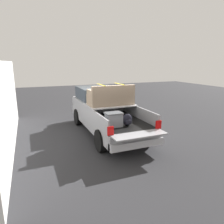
# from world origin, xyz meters

# --- Properties ---
(ground_plane) EXTENTS (40.00, 40.00, 0.00)m
(ground_plane) POSITION_xyz_m (0.00, 0.00, 0.00)
(ground_plane) COLOR #262628
(pickup_truck) EXTENTS (6.05, 2.06, 2.23)m
(pickup_truck) POSITION_xyz_m (0.39, 0.00, 0.97)
(pickup_truck) COLOR gray
(pickup_truck) RESTS_ON ground_plane
(building_facade) EXTENTS (8.69, 0.36, 3.14)m
(building_facade) POSITION_xyz_m (-0.08, 3.94, 1.57)
(building_facade) COLOR white
(building_facade) RESTS_ON ground_plane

